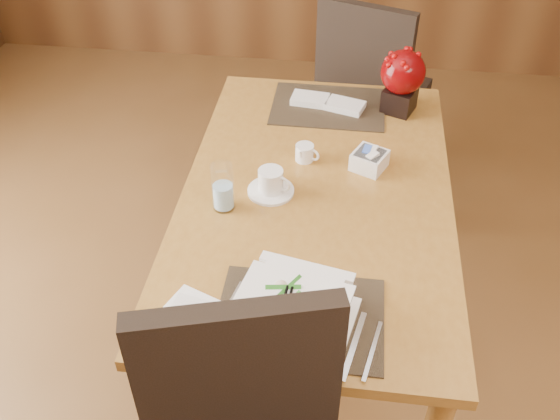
# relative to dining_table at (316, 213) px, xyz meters

# --- Properties ---
(dining_table) EXTENTS (0.90, 1.50, 0.75)m
(dining_table) POSITION_rel_dining_table_xyz_m (0.00, 0.00, 0.00)
(dining_table) COLOR #A4712D
(dining_table) RESTS_ON ground
(placemat_near) EXTENTS (0.45, 0.33, 0.01)m
(placemat_near) POSITION_rel_dining_table_xyz_m (0.00, -0.55, 0.10)
(placemat_near) COLOR black
(placemat_near) RESTS_ON dining_table
(placemat_far) EXTENTS (0.45, 0.33, 0.01)m
(placemat_far) POSITION_rel_dining_table_xyz_m (0.00, 0.55, 0.10)
(placemat_far) COLOR black
(placemat_far) RESTS_ON dining_table
(soup_setting) EXTENTS (0.36, 0.36, 0.12)m
(soup_setting) POSITION_rel_dining_table_xyz_m (-0.02, -0.59, 0.16)
(soup_setting) COLOR white
(soup_setting) RESTS_ON dining_table
(coffee_cup) EXTENTS (0.16, 0.16, 0.09)m
(coffee_cup) POSITION_rel_dining_table_xyz_m (-0.15, -0.02, 0.14)
(coffee_cup) COLOR white
(coffee_cup) RESTS_ON dining_table
(water_glass) EXTENTS (0.09, 0.09, 0.17)m
(water_glass) POSITION_rel_dining_table_xyz_m (-0.29, -0.12, 0.18)
(water_glass) COLOR silver
(water_glass) RESTS_ON dining_table
(creamer_jug) EXTENTS (0.11, 0.11, 0.06)m
(creamer_jug) POSITION_rel_dining_table_xyz_m (-0.06, 0.18, 0.13)
(creamer_jug) COLOR white
(creamer_jug) RESTS_ON dining_table
(sugar_caddy) EXTENTS (0.14, 0.14, 0.06)m
(sugar_caddy) POSITION_rel_dining_table_xyz_m (0.17, 0.16, 0.13)
(sugar_caddy) COLOR white
(sugar_caddy) RESTS_ON dining_table
(berry_decor) EXTENTS (0.17, 0.17, 0.25)m
(berry_decor) POSITION_rel_dining_table_xyz_m (0.28, 0.56, 0.24)
(berry_decor) COLOR black
(berry_decor) RESTS_ON dining_table
(napkins_far) EXTENTS (0.31, 0.17, 0.03)m
(napkins_far) POSITION_rel_dining_table_xyz_m (0.01, 0.55, 0.12)
(napkins_far) COLOR white
(napkins_far) RESTS_ON dining_table
(bread_plate) EXTENTS (0.18, 0.18, 0.01)m
(bread_plate) POSITION_rel_dining_table_xyz_m (-0.30, -0.56, 0.10)
(bread_plate) COLOR white
(bread_plate) RESTS_ON dining_table
(far_chair) EXTENTS (0.60, 0.60, 1.01)m
(far_chair) POSITION_rel_dining_table_xyz_m (0.17, 1.09, -0.09)
(far_chair) COLOR black
(far_chair) RESTS_ON ground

